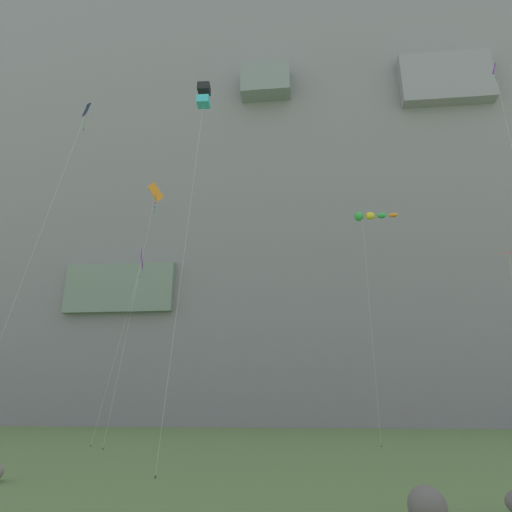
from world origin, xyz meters
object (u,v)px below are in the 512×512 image
kite_delta_upper_mid (510,264)px  kite_diamond_high_right (499,89)px  kite_windsock_low_left (369,216)px  kite_diamond_upper_right (141,263)px  kite_diamond_mid_left (83,121)px  kite_diamond_low_right (154,199)px  boulder_foreground_right (427,507)px  kite_box_far_right (204,96)px

kite_delta_upper_mid → kite_diamond_high_right: size_ratio=0.44×
kite_delta_upper_mid → kite_windsock_low_left: size_ratio=0.69×
kite_diamond_upper_right → kite_diamond_mid_left: size_ratio=0.69×
kite_diamond_low_right → kite_delta_upper_mid: 30.78m
kite_windsock_low_left → kite_diamond_low_right: bearing=-166.5°
kite_diamond_low_right → kite_diamond_high_right: kite_diamond_high_right is taller
boulder_foreground_right → kite_diamond_low_right: (-16.34, 21.30, 20.46)m
boulder_foreground_right → kite_windsock_low_left: 33.03m
kite_diamond_low_right → kite_box_far_right: size_ratio=0.92×
kite_diamond_low_right → kite_diamond_high_right: 32.43m
kite_diamond_upper_right → kite_diamond_mid_left: (-0.63, -13.01, 7.49)m
kite_windsock_low_left → kite_diamond_high_right: 15.66m
boulder_foreground_right → kite_diamond_high_right: (14.90, 20.15, 29.08)m
boulder_foreground_right → kite_diamond_upper_right: kite_diamond_upper_right is taller
kite_box_far_right → kite_delta_upper_mid: kite_box_far_right is taller
boulder_foreground_right → kite_diamond_mid_left: kite_diamond_mid_left is taller
kite_diamond_low_right → kite_diamond_upper_right: bearing=118.2°
kite_delta_upper_mid → kite_diamond_mid_left: 35.66m
kite_delta_upper_mid → kite_diamond_high_right: (1.33, -1.11, 15.87)m
kite_diamond_low_right → kite_diamond_mid_left: 9.17m
kite_diamond_high_right → boulder_foreground_right: bearing=-126.5°
kite_diamond_upper_right → kite_windsock_low_left: 23.04m
kite_diamond_low_right → kite_diamond_mid_left: (-3.30, -8.03, 2.97)m
kite_diamond_upper_right → kite_diamond_mid_left: 15.03m
boulder_foreground_right → kite_windsock_low_left: bearing=82.0°
kite_diamond_upper_right → kite_delta_upper_mid: bearing=-8.8°
kite_box_far_right → kite_diamond_low_right: bearing=123.3°
kite_box_far_right → kite_windsock_low_left: size_ratio=1.17×
kite_diamond_mid_left → kite_diamond_high_right: bearing=11.3°
boulder_foreground_right → kite_diamond_upper_right: bearing=125.9°
kite_box_far_right → kite_diamond_upper_right: bearing=121.7°
kite_diamond_upper_right → kite_diamond_high_right: kite_diamond_high_right is taller
kite_diamond_low_right → kite_windsock_low_left: size_ratio=1.08×
kite_box_far_right → kite_diamond_high_right: size_ratio=0.75×
boulder_foreground_right → kite_diamond_upper_right: 36.14m
kite_diamond_low_right → kite_windsock_low_left: kite_diamond_low_right is taller
boulder_foreground_right → kite_box_far_right: bearing=131.1°
kite_diamond_upper_right → kite_delta_upper_mid: kite_diamond_upper_right is taller
kite_delta_upper_mid → kite_diamond_high_right: bearing=-39.8°
kite_diamond_low_right → kite_windsock_low_left: 20.60m
kite_diamond_mid_left → kite_windsock_low_left: kite_diamond_mid_left is taller
kite_delta_upper_mid → kite_windsock_low_left: 12.89m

